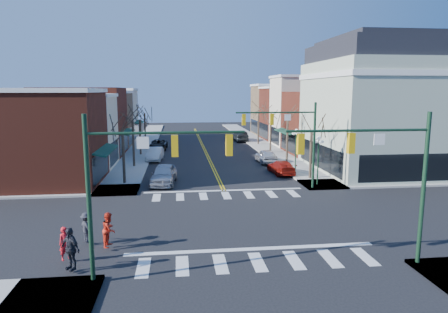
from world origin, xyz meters
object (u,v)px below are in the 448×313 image
object	(u,v)px
car_right_mid	(266,156)
pedestrian_dark_b	(87,227)
lamppost_corner	(318,152)
pedestrian_dark_a	(70,249)
lamppost_midblock	(296,142)
car_left_near	(164,174)
pedestrian_red_b	(109,229)
victorian_corner	(379,105)
pedestrian_red_a	(65,243)
car_left_mid	(155,154)
car_right_near	(281,167)
car_right_far	(240,136)
car_left_far	(158,145)

from	to	relation	value
car_right_mid	pedestrian_dark_b	distance (m)	27.31
lamppost_corner	pedestrian_dark_b	distance (m)	20.44
pedestrian_dark_a	pedestrian_dark_b	bearing A→B (deg)	129.79
lamppost_midblock	car_left_near	world-z (taller)	lamppost_midblock
pedestrian_red_b	pedestrian_dark_b	size ratio (longest dim) A/B	1.10
victorian_corner	pedestrian_red_b	xyz separation A→B (m)	(-23.80, -18.20, -5.61)
car_left_near	pedestrian_red_a	world-z (taller)	pedestrian_red_a
car_left_mid	pedestrian_red_a	xyz separation A→B (m)	(-2.69, -28.23, 0.20)
pedestrian_red_b	pedestrian_dark_a	world-z (taller)	pedestrian_dark_a
car_left_mid	pedestrian_red_b	distance (m)	26.78
lamppost_corner	car_right_near	bearing A→B (deg)	108.77
car_right_mid	pedestrian_dark_a	bearing A→B (deg)	59.59
pedestrian_red_b	car_right_near	bearing A→B (deg)	-29.01
lamppost_corner	pedestrian_red_a	xyz separation A→B (m)	(-17.29, -13.68, -2.00)
car_right_mid	car_left_near	bearing A→B (deg)	38.35
victorian_corner	pedestrian_dark_b	bearing A→B (deg)	-145.07
car_right_near	pedestrian_dark_a	distance (m)	25.07
victorian_corner	car_right_near	xyz separation A→B (m)	(-10.10, -0.70, -5.99)
car_right_far	car_left_mid	bearing A→B (deg)	49.80
car_left_far	car_right_far	bearing A→B (deg)	34.19
car_left_mid	car_left_near	bearing A→B (deg)	-78.69
victorian_corner	pedestrian_red_a	bearing A→B (deg)	-142.45
lamppost_corner	car_left_near	bearing A→B (deg)	170.42
car_left_far	pedestrian_red_b	world-z (taller)	pedestrian_red_b
car_right_mid	car_right_far	world-z (taller)	car_right_far
car_left_near	car_right_near	bearing A→B (deg)	21.15
car_left_far	pedestrian_red_b	distance (m)	35.62
pedestrian_red_b	pedestrian_red_a	bearing A→B (deg)	138.46
car_left_mid	car_left_far	bearing A→B (deg)	94.76
car_right_mid	car_right_far	distance (m)	19.86
car_left_mid	car_left_far	xyz separation A→B (m)	(0.00, 8.85, -0.06)
victorian_corner	car_left_mid	size ratio (longest dim) A/B	3.09
car_left_near	car_left_mid	distance (m)	12.41
pedestrian_red_b	car_right_mid	bearing A→B (deg)	-20.80
victorian_corner	pedestrian_dark_a	distance (m)	33.04
car_right_near	car_right_far	world-z (taller)	car_right_far
pedestrian_red_a	pedestrian_dark_b	distance (m)	2.23
victorian_corner	lamppost_midblock	size ratio (longest dim) A/B	3.29
victorian_corner	lamppost_corner	size ratio (longest dim) A/B	3.29
car_right_near	car_right_far	xyz separation A→B (m)	(0.00, 25.98, 0.16)
car_left_near	car_right_far	xyz separation A→B (m)	(11.38, 29.05, -0.04)
lamppost_corner	victorian_corner	bearing A→B (deg)	35.86
car_left_far	car_right_mid	size ratio (longest dim) A/B	1.08
lamppost_corner	pedestrian_dark_a	world-z (taller)	lamppost_corner
pedestrian_dark_a	victorian_corner	bearing A→B (deg)	79.35
car_right_near	pedestrian_red_a	bearing A→B (deg)	47.31
pedestrian_dark_b	pedestrian_dark_a	bearing A→B (deg)	141.25
car_right_far	pedestrian_red_a	bearing A→B (deg)	68.22
pedestrian_red_a	pedestrian_dark_b	size ratio (longest dim) A/B	0.99
lamppost_corner	car_left_far	xyz separation A→B (m)	(-14.60, 23.41, -2.27)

